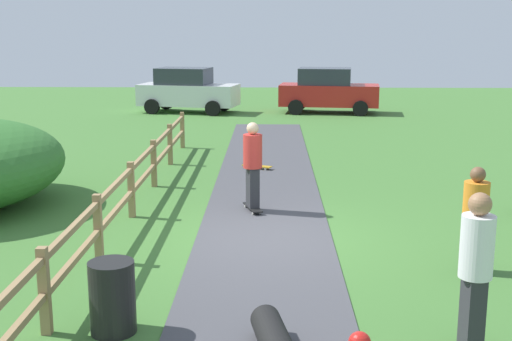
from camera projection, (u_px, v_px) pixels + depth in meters
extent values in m
plane|color=#427533|center=(264.00, 238.00, 11.92)|extent=(60.00, 60.00, 0.00)
cube|color=#47474C|center=(264.00, 237.00, 11.92)|extent=(2.40, 28.00, 0.02)
cube|color=#997A51|center=(44.00, 291.00, 8.09)|extent=(0.12, 0.12, 1.10)
cube|color=#997A51|center=(98.00, 228.00, 10.61)|extent=(0.12, 0.12, 1.10)
cube|color=#997A51|center=(131.00, 190.00, 13.12)|extent=(0.12, 0.12, 1.10)
cube|color=#997A51|center=(154.00, 163.00, 15.64)|extent=(0.12, 0.12, 1.10)
cube|color=#997A51|center=(170.00, 144.00, 18.15)|extent=(0.12, 0.12, 1.10)
cube|color=#997A51|center=(182.00, 130.00, 20.66)|extent=(0.12, 0.12, 1.10)
cube|color=#997A51|center=(117.00, 210.00, 11.88)|extent=(0.08, 18.00, 0.09)
cube|color=#997A51|center=(116.00, 185.00, 11.78)|extent=(0.08, 18.00, 0.09)
cylinder|color=black|center=(112.00, 297.00, 8.16)|extent=(0.56, 0.56, 0.90)
cube|color=black|center=(253.00, 207.00, 13.59)|extent=(0.43, 0.82, 0.02)
cylinder|color=silver|center=(245.00, 206.00, 13.84)|extent=(0.05, 0.07, 0.06)
cylinder|color=silver|center=(252.00, 205.00, 13.89)|extent=(0.05, 0.07, 0.06)
cylinder|color=silver|center=(253.00, 213.00, 13.32)|extent=(0.05, 0.07, 0.06)
cylinder|color=silver|center=(260.00, 212.00, 13.36)|extent=(0.05, 0.07, 0.06)
cube|color=#2D2D33|center=(253.00, 187.00, 13.51)|extent=(0.29, 0.37, 0.80)
cylinder|color=red|center=(253.00, 151.00, 13.35)|extent=(0.48, 0.48, 0.67)
sphere|color=beige|center=(253.00, 128.00, 13.26)|extent=(0.24, 0.24, 0.24)
cube|color=#BF8C19|center=(257.00, 166.00, 17.61)|extent=(0.81, 0.53, 0.02)
cylinder|color=silver|center=(268.00, 168.00, 17.56)|extent=(0.07, 0.05, 0.06)
cylinder|color=silver|center=(265.00, 169.00, 17.43)|extent=(0.07, 0.05, 0.06)
cylinder|color=silver|center=(249.00, 166.00, 17.81)|extent=(0.07, 0.05, 0.06)
cylinder|color=silver|center=(246.00, 167.00, 17.68)|extent=(0.07, 0.05, 0.06)
cube|color=#2D2D33|center=(473.00, 248.00, 10.21)|extent=(0.38, 0.35, 0.76)
cylinder|color=orange|center=(476.00, 203.00, 10.06)|extent=(0.53, 0.53, 0.64)
sphere|color=brown|center=(478.00, 174.00, 9.97)|extent=(0.23, 0.23, 0.23)
cube|color=#2D2D33|center=(472.00, 313.00, 7.75)|extent=(0.23, 0.34, 0.87)
cylinder|color=white|center=(477.00, 247.00, 7.58)|extent=(0.41, 0.41, 0.73)
sphere|color=#9E704C|center=(480.00, 204.00, 7.48)|extent=(0.26, 0.26, 0.26)
cube|color=silver|center=(189.00, 95.00, 29.13)|extent=(4.46, 2.51, 0.90)
cube|color=#2D333D|center=(184.00, 76.00, 29.01)|extent=(2.47, 1.97, 0.70)
cylinder|color=black|center=(224.00, 104.00, 29.77)|extent=(0.68, 0.36, 0.64)
cylinder|color=black|center=(213.00, 108.00, 28.09)|extent=(0.68, 0.36, 0.64)
cylinder|color=black|center=(166.00, 102.00, 30.36)|extent=(0.68, 0.36, 0.64)
cylinder|color=black|center=(152.00, 107.00, 28.68)|extent=(0.68, 0.36, 0.64)
cube|color=red|center=(329.00, 95.00, 29.00)|extent=(4.39, 2.23, 0.90)
cube|color=#2D333D|center=(325.00, 76.00, 28.86)|extent=(2.38, 1.83, 0.70)
cylinder|color=black|center=(361.00, 104.00, 29.74)|extent=(0.67, 0.32, 0.64)
cylinder|color=black|center=(360.00, 108.00, 28.04)|extent=(0.67, 0.32, 0.64)
cylinder|color=black|center=(299.00, 103.00, 30.14)|extent=(0.67, 0.32, 0.64)
cylinder|color=black|center=(296.00, 107.00, 28.44)|extent=(0.67, 0.32, 0.64)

